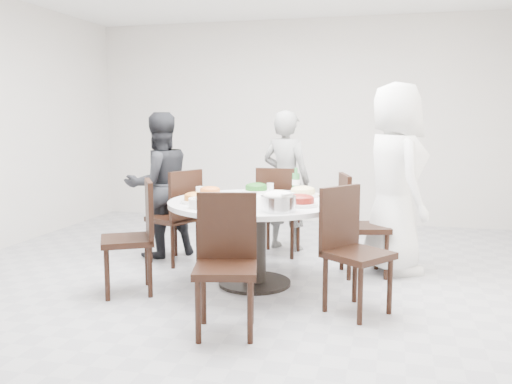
% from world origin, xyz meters
% --- Properties ---
extents(floor, '(6.00, 6.00, 0.01)m').
position_xyz_m(floor, '(0.00, 0.00, 0.00)').
color(floor, '#AAAAAF').
rests_on(floor, ground).
extents(wall_back, '(6.00, 0.01, 2.80)m').
position_xyz_m(wall_back, '(0.00, 3.00, 1.40)').
color(wall_back, silver).
rests_on(wall_back, ground).
extents(wall_front, '(6.00, 0.01, 2.80)m').
position_xyz_m(wall_front, '(0.00, -3.00, 1.40)').
color(wall_front, silver).
rests_on(wall_front, ground).
extents(dining_table, '(1.50, 1.50, 0.75)m').
position_xyz_m(dining_table, '(0.07, -0.05, 0.38)').
color(dining_table, white).
rests_on(dining_table, floor).
extents(chair_ne, '(0.52, 0.52, 0.95)m').
position_xyz_m(chair_ne, '(0.99, 0.49, 0.47)').
color(chair_ne, black).
rests_on(chair_ne, floor).
extents(chair_n, '(0.43, 0.43, 0.95)m').
position_xyz_m(chair_n, '(0.07, 1.04, 0.47)').
color(chair_n, black).
rests_on(chair_n, floor).
extents(chair_nw, '(0.56, 0.56, 0.95)m').
position_xyz_m(chair_nw, '(-0.91, 0.48, 0.47)').
color(chair_nw, black).
rests_on(chair_nw, floor).
extents(chair_sw, '(0.57, 0.57, 0.95)m').
position_xyz_m(chair_sw, '(-0.91, -0.53, 0.47)').
color(chair_sw, black).
rests_on(chair_sw, floor).
extents(chair_s, '(0.51, 0.51, 0.95)m').
position_xyz_m(chair_s, '(0.14, -1.15, 0.47)').
color(chair_s, black).
rests_on(chair_s, floor).
extents(chair_se, '(0.59, 0.59, 0.95)m').
position_xyz_m(chair_se, '(0.99, -0.54, 0.47)').
color(chair_se, black).
rests_on(chair_se, floor).
extents(diner_right, '(0.88, 1.03, 1.79)m').
position_xyz_m(diner_right, '(1.24, 0.68, 0.90)').
color(diner_right, white).
rests_on(diner_right, floor).
extents(diner_middle, '(0.65, 0.52, 1.54)m').
position_xyz_m(diner_middle, '(0.08, 1.31, 0.77)').
color(diner_middle, black).
rests_on(diner_middle, floor).
extents(diner_left, '(0.93, 0.93, 1.52)m').
position_xyz_m(diner_left, '(-1.15, 0.68, 0.76)').
color(diner_left, black).
rests_on(diner_left, floor).
extents(dish_greens, '(0.27, 0.27, 0.07)m').
position_xyz_m(dish_greens, '(-0.04, 0.44, 0.78)').
color(dish_greens, white).
rests_on(dish_greens, dining_table).
extents(dish_pale, '(0.28, 0.28, 0.08)m').
position_xyz_m(dish_pale, '(0.44, 0.30, 0.79)').
color(dish_pale, white).
rests_on(dish_pale, dining_table).
extents(dish_orange, '(0.23, 0.23, 0.06)m').
position_xyz_m(dish_orange, '(-0.39, 0.12, 0.78)').
color(dish_orange, white).
rests_on(dish_orange, dining_table).
extents(dish_redbrown, '(0.29, 0.29, 0.07)m').
position_xyz_m(dish_redbrown, '(0.50, -0.22, 0.79)').
color(dish_redbrown, white).
rests_on(dish_redbrown, dining_table).
extents(dish_tofu, '(0.25, 0.25, 0.06)m').
position_xyz_m(dish_tofu, '(-0.39, -0.29, 0.78)').
color(dish_tofu, white).
rests_on(dish_tofu, dining_table).
extents(rice_bowl, '(0.28, 0.28, 0.12)m').
position_xyz_m(rice_bowl, '(0.37, -0.50, 0.81)').
color(rice_bowl, silver).
rests_on(rice_bowl, dining_table).
extents(soup_bowl, '(0.24, 0.24, 0.07)m').
position_xyz_m(soup_bowl, '(-0.25, -0.48, 0.79)').
color(soup_bowl, white).
rests_on(soup_bowl, dining_table).
extents(beverage_bottle, '(0.07, 0.07, 0.25)m').
position_xyz_m(beverage_bottle, '(0.34, 0.48, 0.87)').
color(beverage_bottle, '#2E743A').
rests_on(beverage_bottle, dining_table).
extents(tea_cups, '(0.07, 0.07, 0.08)m').
position_xyz_m(tea_cups, '(0.03, 0.56, 0.79)').
color(tea_cups, white).
rests_on(tea_cups, dining_table).
extents(chopsticks, '(0.24, 0.04, 0.01)m').
position_xyz_m(chopsticks, '(0.08, 0.62, 0.76)').
color(chopsticks, tan).
rests_on(chopsticks, dining_table).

